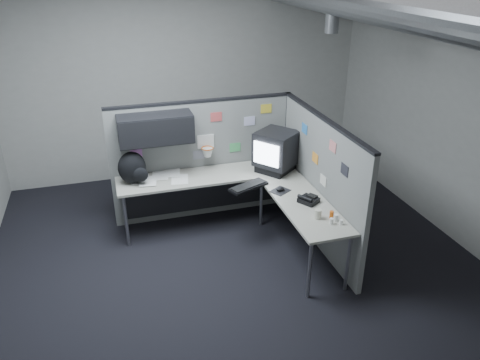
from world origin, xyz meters
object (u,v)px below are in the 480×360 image
object	(u,v)px
phone	(308,200)
backpack	(133,168)
monitor	(276,151)
keyboard	(249,186)
desk	(232,190)

from	to	relation	value
phone	backpack	distance (m)	2.15
monitor	keyboard	size ratio (longest dim) A/B	1.22
keyboard	desk	bearing A→B (deg)	143.92
monitor	backpack	distance (m)	1.82
keyboard	monitor	bearing A→B (deg)	59.48
phone	backpack	xyz separation A→B (m)	(-1.86, 1.07, 0.17)
keyboard	backpack	bearing A→B (deg)	179.30
keyboard	phone	world-z (taller)	phone
phone	monitor	bearing A→B (deg)	71.23
keyboard	phone	distance (m)	0.77
desk	backpack	distance (m)	1.25
desk	backpack	xyz separation A→B (m)	(-1.17, 0.30, 0.32)
desk	keyboard	bearing A→B (deg)	-57.07
monitor	phone	size ratio (longest dim) A/B	2.43
desk	phone	bearing A→B (deg)	-48.29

